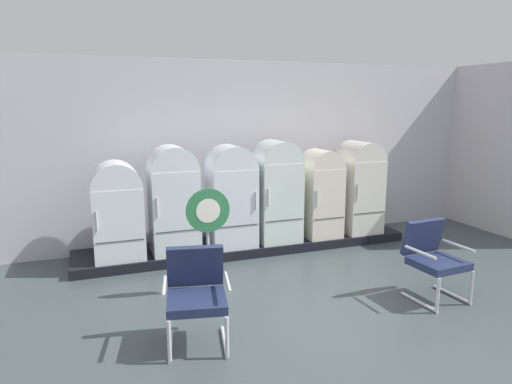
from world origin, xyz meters
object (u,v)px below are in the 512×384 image
object	(u,v)px
refrigerator_0	(117,208)
armchair_left	(196,291)
refrigerator_4	(321,191)
refrigerator_1	(174,197)
refrigerator_3	(277,188)
refrigerator_2	(231,194)
refrigerator_5	(359,184)
armchair_right	(433,255)
sign_stand	(208,240)

from	to	relation	value
refrigerator_0	armchair_left	world-z (taller)	refrigerator_0
refrigerator_0	refrigerator_4	xyz separation A→B (m)	(3.28, -0.04, 0.04)
refrigerator_0	refrigerator_1	bearing A→B (deg)	-1.23
refrigerator_3	refrigerator_4	size ratio (longest dim) A/B	1.12
refrigerator_2	armchair_left	distance (m)	2.75
refrigerator_4	refrigerator_5	bearing A→B (deg)	3.57
refrigerator_4	armchair_right	world-z (taller)	refrigerator_4
refrigerator_0	refrigerator_1	size ratio (longest dim) A/B	0.87
refrigerator_4	armchair_left	world-z (taller)	refrigerator_4
refrigerator_5	sign_stand	distance (m)	3.39
armchair_right	sign_stand	size ratio (longest dim) A/B	0.71
refrigerator_0	armchair_left	bearing A→B (deg)	-76.84
refrigerator_3	sign_stand	bearing A→B (deg)	-136.70
refrigerator_1	armchair_right	xyz separation A→B (m)	(2.74, -2.43, -0.45)
refrigerator_2	armchair_right	xyz separation A→B (m)	(1.84, -2.41, -0.44)
refrigerator_1	sign_stand	world-z (taller)	refrigerator_1
refrigerator_1	refrigerator_2	bearing A→B (deg)	-1.51
refrigerator_3	refrigerator_4	world-z (taller)	refrigerator_3
refrigerator_1	refrigerator_2	distance (m)	0.90
refrigerator_2	refrigerator_5	xyz separation A→B (m)	(2.34, 0.05, -0.00)
refrigerator_5	refrigerator_0	bearing A→B (deg)	-179.84
refrigerator_1	armchair_right	size ratio (longest dim) A/B	1.68
refrigerator_0	refrigerator_2	xyz separation A→B (m)	(1.71, -0.04, 0.11)
refrigerator_0	refrigerator_2	distance (m)	1.72
refrigerator_3	refrigerator_5	xyz separation A→B (m)	(1.56, 0.01, -0.03)
refrigerator_1	refrigerator_2	world-z (taller)	refrigerator_1
refrigerator_2	refrigerator_4	size ratio (longest dim) A/B	1.09
refrigerator_4	refrigerator_3	bearing A→B (deg)	177.42
refrigerator_3	sign_stand	distance (m)	2.08
refrigerator_0	refrigerator_1	xyz separation A→B (m)	(0.82, -0.02, 0.12)
armchair_left	refrigerator_5	bearing A→B (deg)	36.03
refrigerator_2	refrigerator_3	xyz separation A→B (m)	(0.78, 0.04, 0.03)
refrigerator_2	refrigerator_4	xyz separation A→B (m)	(1.57, 0.00, -0.06)
refrigerator_0	refrigerator_3	bearing A→B (deg)	-0.01
refrigerator_4	armchair_left	distance (m)	3.68
armchair_right	refrigerator_1	bearing A→B (deg)	138.35
sign_stand	refrigerator_3	bearing A→B (deg)	43.30
refrigerator_2	refrigerator_4	distance (m)	1.57
refrigerator_2	refrigerator_3	bearing A→B (deg)	2.98
refrigerator_0	armchair_left	size ratio (longest dim) A/B	1.47
refrigerator_0	refrigerator_1	distance (m)	0.82
refrigerator_4	refrigerator_5	distance (m)	0.77
sign_stand	refrigerator_2	bearing A→B (deg)	62.26
refrigerator_3	sign_stand	size ratio (longest dim) A/B	1.20
refrigerator_2	armchair_left	bearing A→B (deg)	-114.56
refrigerator_3	armchair_left	bearing A→B (deg)	-127.23
refrigerator_1	refrigerator_5	distance (m)	3.24
refrigerator_0	refrigerator_2	bearing A→B (deg)	-1.38
armchair_right	sign_stand	bearing A→B (deg)	157.95
armchair_right	refrigerator_4	bearing A→B (deg)	96.36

